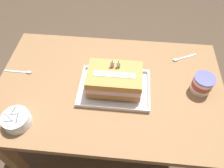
# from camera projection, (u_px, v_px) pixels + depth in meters

# --- Properties ---
(ground_plane) EXTENTS (8.00, 8.00, 0.00)m
(ground_plane) POSITION_uv_depth(u_px,v_px,m) (110.00, 142.00, 1.73)
(ground_plane) COLOR #4C3D2D
(dining_table) EXTENTS (1.21, 0.76, 0.73)m
(dining_table) POSITION_uv_depth(u_px,v_px,m) (110.00, 97.00, 1.24)
(dining_table) COLOR olive
(dining_table) RESTS_ON ground_plane
(foil_tray) EXTENTS (0.37, 0.26, 0.02)m
(foil_tray) POSITION_uv_depth(u_px,v_px,m) (114.00, 88.00, 1.14)
(foil_tray) COLOR silver
(foil_tray) RESTS_ON dining_table
(birthday_cake) EXTENTS (0.27, 0.18, 0.15)m
(birthday_cake) POSITION_uv_depth(u_px,v_px,m) (115.00, 80.00, 1.08)
(birthday_cake) COLOR #BD8443
(birthday_cake) RESTS_ON foil_tray
(bowl_stack) EXTENTS (0.13, 0.13, 0.11)m
(bowl_stack) POSITION_uv_depth(u_px,v_px,m) (17.00, 120.00, 1.00)
(bowl_stack) COLOR white
(bowl_stack) RESTS_ON dining_table
(ice_cream_tub) EXTENTS (0.11, 0.11, 0.09)m
(ice_cream_tub) POSITION_uv_depth(u_px,v_px,m) (202.00, 84.00, 1.11)
(ice_cream_tub) COLOR silver
(ice_cream_tub) RESTS_ON dining_table
(serving_spoon_near_tray) EXTENTS (0.16, 0.02, 0.01)m
(serving_spoon_near_tray) POSITION_uv_depth(u_px,v_px,m) (24.00, 72.00, 1.21)
(serving_spoon_near_tray) COLOR silver
(serving_spoon_near_tray) RESTS_ON dining_table
(serving_spoon_by_bowls) EXTENTS (0.15, 0.08, 0.01)m
(serving_spoon_by_bowls) POSITION_uv_depth(u_px,v_px,m) (179.00, 59.00, 1.28)
(serving_spoon_by_bowls) COLOR silver
(serving_spoon_by_bowls) RESTS_ON dining_table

